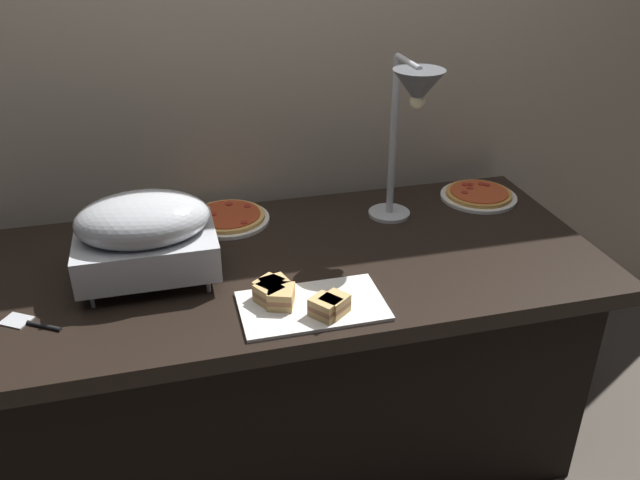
% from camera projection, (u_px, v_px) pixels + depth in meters
% --- Properties ---
extents(ground_plane, '(8.00, 8.00, 0.00)m').
position_uv_depth(ground_plane, '(290.00, 445.00, 2.32)').
color(ground_plane, '#4C443D').
extents(back_wall, '(4.40, 0.04, 2.40)m').
position_uv_depth(back_wall, '(250.00, 72.00, 2.18)').
color(back_wall, tan).
rests_on(back_wall, ground_plane).
extents(buffet_table, '(1.90, 0.84, 0.76)m').
position_uv_depth(buffet_table, '(287.00, 359.00, 2.14)').
color(buffet_table, black).
rests_on(buffet_table, ground_plane).
extents(chafing_dish, '(0.38, 0.27, 0.26)m').
position_uv_depth(chafing_dish, '(145.00, 234.00, 1.79)').
color(chafing_dish, '#B7BABF').
rests_on(chafing_dish, buffet_table).
extents(heat_lamp, '(0.15, 0.32, 0.54)m').
position_uv_depth(heat_lamp, '(412.00, 105.00, 1.91)').
color(heat_lamp, '#B7BABF').
rests_on(heat_lamp, buffet_table).
extents(pizza_plate_front, '(0.27, 0.27, 0.03)m').
position_uv_depth(pizza_plate_front, '(228.00, 218.00, 2.18)').
color(pizza_plate_front, white).
rests_on(pizza_plate_front, buffet_table).
extents(pizza_plate_center, '(0.27, 0.27, 0.03)m').
position_uv_depth(pizza_plate_center, '(479.00, 195.00, 2.34)').
color(pizza_plate_center, white).
rests_on(pizza_plate_center, buffet_table).
extents(sandwich_platter, '(0.38, 0.23, 0.06)m').
position_uv_depth(sandwich_platter, '(300.00, 300.00, 1.72)').
color(sandwich_platter, white).
rests_on(sandwich_platter, buffet_table).
extents(sauce_cup_near, '(0.06, 0.06, 0.04)m').
position_uv_depth(sauce_cup_near, '(95.00, 233.00, 2.06)').
color(sauce_cup_near, black).
rests_on(sauce_cup_near, buffet_table).
extents(serving_spatula, '(0.16, 0.12, 0.01)m').
position_uv_depth(serving_spatula, '(30.00, 323.00, 1.66)').
color(serving_spatula, '#B7BABF').
rests_on(serving_spatula, buffet_table).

